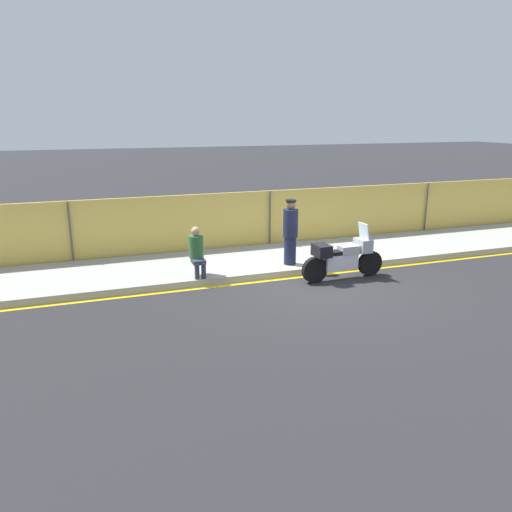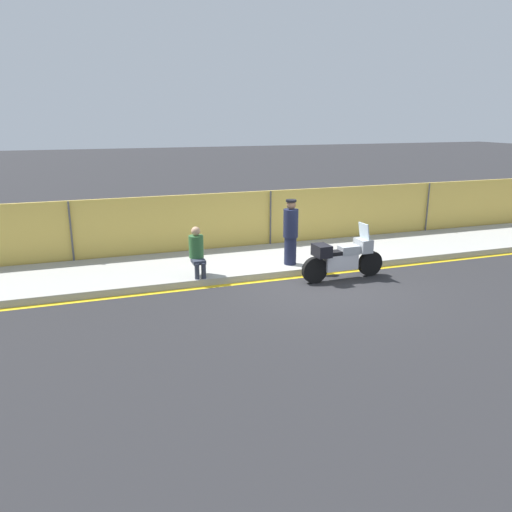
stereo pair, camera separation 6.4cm
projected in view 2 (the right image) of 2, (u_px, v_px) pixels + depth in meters
ground_plane at (323, 285)px, 12.48m from camera, size 120.00×120.00×0.00m
sidewalk at (288, 258)px, 14.56m from camera, size 43.75×2.87×0.18m
curb_paint_stripe at (310, 276)px, 13.19m from camera, size 43.75×0.18×0.01m
storefront_fence at (269, 220)px, 15.72m from camera, size 41.56×0.17×1.85m
motorcycle at (343, 258)px, 12.78m from camera, size 2.32×0.56×1.44m
officer_standing at (291, 232)px, 13.40m from camera, size 0.40×0.40×1.78m
person_seated_on_curb at (197, 249)px, 12.53m from camera, size 0.37×0.64×1.24m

